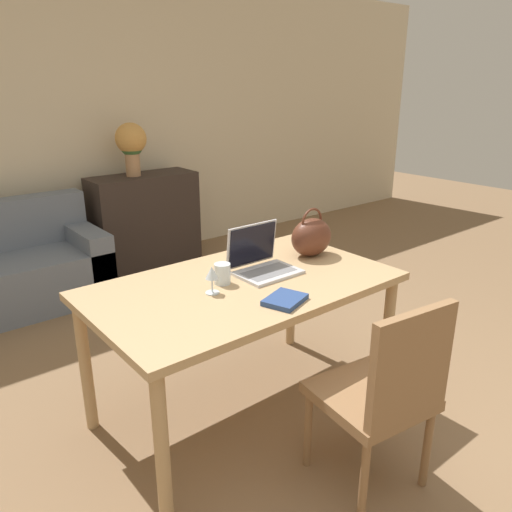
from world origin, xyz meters
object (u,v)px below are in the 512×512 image
at_px(laptop, 260,259).
at_px(flower_vase, 131,143).
at_px(chair, 385,390).
at_px(drinking_glass, 222,274).
at_px(wine_glass, 212,275).
at_px(handbag, 311,237).

xyz_separation_m(laptop, flower_vase, (0.44, 2.37, 0.36)).
height_order(chair, drinking_glass, chair).
height_order(wine_glass, handbag, handbag).
relative_size(drinking_glass, flower_vase, 0.22).
bearing_deg(drinking_glass, wine_glass, -147.62).
xyz_separation_m(handbag, flower_vase, (0.05, 2.36, 0.31)).
bearing_deg(wine_glass, flower_vase, 71.83).
relative_size(chair, drinking_glass, 8.75).
height_order(drinking_glass, handbag, handbag).
relative_size(laptop, wine_glass, 2.36).
xyz_separation_m(laptop, wine_glass, (-0.37, -0.08, 0.03)).
relative_size(laptop, flower_vase, 0.67).
distance_m(chair, wine_glass, 0.92).
height_order(chair, handbag, handbag).
bearing_deg(flower_vase, chair, -98.52).
distance_m(chair, flower_vase, 3.35).
bearing_deg(wine_glass, drinking_glass, 32.38).
xyz_separation_m(drinking_glass, wine_glass, (-0.11, -0.07, 0.04)).
relative_size(chair, laptop, 2.83).
bearing_deg(flower_vase, drinking_glass, -106.29).
distance_m(handbag, flower_vase, 2.38).
distance_m(chair, drinking_glass, 0.93).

